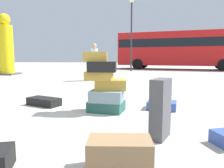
# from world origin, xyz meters

# --- Properties ---
(ground_plane) EXTENTS (80.00, 80.00, 0.00)m
(ground_plane) POSITION_xyz_m (0.00, 0.00, 0.00)
(ground_plane) COLOR #ADA89E
(suitcase_tower) EXTENTS (0.81, 0.61, 1.14)m
(suitcase_tower) POSITION_xyz_m (0.20, 0.50, 0.49)
(suitcase_tower) COLOR #26594C
(suitcase_tower) RESTS_ON ground
(suitcase_charcoal_white_trunk) EXTENTS (0.32, 0.42, 0.77)m
(suitcase_charcoal_white_trunk) POSITION_xyz_m (1.08, -0.81, 0.38)
(suitcase_charcoal_white_trunk) COLOR #4C4C51
(suitcase_charcoal_white_trunk) RESTS_ON ground
(suitcase_black_upright_blue) EXTENTS (0.80, 0.60, 0.17)m
(suitcase_black_upright_blue) POSITION_xyz_m (-1.18, 0.89, 0.08)
(suitcase_black_upright_blue) COLOR black
(suitcase_black_upright_blue) RESTS_ON ground
(suitcase_navy_foreground_far) EXTENTS (0.64, 0.54, 0.16)m
(suitcase_navy_foreground_far) POSITION_xyz_m (1.32, 0.79, 0.08)
(suitcase_navy_foreground_far) COLOR #334F99
(suitcase_navy_foreground_far) RESTS_ON ground
(suitcase_brown_left_side) EXTENTS (0.60, 0.38, 0.30)m
(suitcase_brown_left_side) POSITION_xyz_m (0.61, -1.68, 0.15)
(suitcase_brown_left_side) COLOR olive
(suitcase_brown_left_side) RESTS_ON ground
(person_bearded_onlooker) EXTENTS (0.30, 0.34, 1.65)m
(person_bearded_onlooker) POSITION_xyz_m (-0.98, 6.03, 0.98)
(person_bearded_onlooker) COLOR black
(person_bearded_onlooker) RESTS_ON ground
(yellow_dummy_statue) EXTENTS (1.22, 1.22, 3.57)m
(yellow_dummy_statue) POSITION_xyz_m (-6.77, 8.81, 1.58)
(yellow_dummy_statue) COLOR yellow
(yellow_dummy_statue) RESTS_ON ground
(parked_bus) EXTENTS (10.63, 5.06, 3.15)m
(parked_bus) POSITION_xyz_m (4.70, 15.82, 1.83)
(parked_bus) COLOR red
(parked_bus) RESTS_ON ground
(lamp_post) EXTENTS (0.36, 0.36, 5.33)m
(lamp_post) POSITION_xyz_m (0.60, 12.87, 3.55)
(lamp_post) COLOR #333338
(lamp_post) RESTS_ON ground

